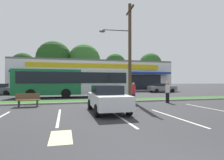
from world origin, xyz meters
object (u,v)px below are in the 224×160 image
car_1 (98,88)px  car_0 (162,88)px  city_bus (74,82)px  car_4 (107,98)px  bus_stop_bench (28,99)px  pedestrian_mid (133,93)px  pedestrian_near_bench (168,92)px  utility_pole (128,48)px

car_1 → car_0: bearing=0.8°
city_bus → car_4: (1.37, -10.95, -0.98)m
bus_stop_bench → pedestrian_mid: bearing=175.9°
car_4 → pedestrian_near_bench: 6.73m
car_4 → pedestrian_near_bench: bearing=119.2°
pedestrian_near_bench → pedestrian_mid: (-3.08, -0.16, -0.03)m
pedestrian_mid → pedestrian_near_bench: bearing=95.6°
car_0 → pedestrian_near_bench: 15.07m
utility_pole → pedestrian_near_bench: 5.38m
car_4 → pedestrian_mid: size_ratio=2.53×
utility_pole → car_0: bearing=48.7°
bus_stop_bench → pedestrian_near_bench: (10.81, -0.40, 0.37)m
bus_stop_bench → utility_pole: bearing=-165.3°
utility_pole → pedestrian_mid: 4.88m
city_bus → bus_stop_bench: city_bus is taller
utility_pole → city_bus: 7.59m
bus_stop_bench → pedestrian_near_bench: size_ratio=0.92×
pedestrian_mid → city_bus: bearing=-149.4°
car_0 → pedestrian_near_bench: pedestrian_near_bench is taller
pedestrian_mid → car_4: bearing=-39.2°
utility_pole → city_bus: bearing=132.6°
car_0 → pedestrian_mid: bearing=-126.6°
car_0 → pedestrian_near_bench: (-6.95, -13.37, 0.12)m
utility_pole → pedestrian_mid: size_ratio=5.37×
utility_pole → pedestrian_near_bench: size_ratio=5.20×
car_0 → car_4: bearing=-127.6°
bus_stop_bench → car_1: bearing=-119.3°
utility_pole → city_bus: (-4.69, 5.10, -3.10)m
pedestrian_mid → bus_stop_bench: bearing=-91.5°
city_bus → pedestrian_mid: (4.17, -7.83, -0.92)m
car_0 → car_4: 21.02m
car_4 → pedestrian_mid: 4.19m
utility_pole → pedestrian_near_bench: (2.55, -2.57, -3.99)m
bus_stop_bench → car_4: size_ratio=0.37×
bus_stop_bench → car_0: (17.77, 12.97, 0.25)m
car_0 → car_4: car_4 is taller
bus_stop_bench → pedestrian_near_bench: bearing=177.9°
car_1 → pedestrian_near_bench: (3.61, -13.23, 0.11)m
city_bus → car_4: 11.08m
pedestrian_mid → utility_pole: bearing=171.7°
city_bus → pedestrian_near_bench: city_bus is taller
city_bus → pedestrian_near_bench: size_ratio=7.31×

